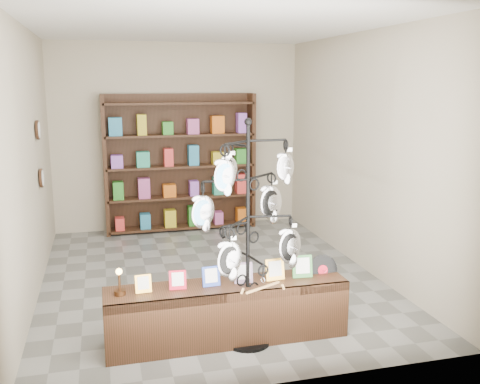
# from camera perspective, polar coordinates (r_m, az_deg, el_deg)

# --- Properties ---
(ground) EXTENTS (5.00, 5.00, 0.00)m
(ground) POSITION_cam_1_polar(r_m,az_deg,el_deg) (6.75, -3.26, -9.00)
(ground) COLOR slate
(ground) RESTS_ON ground
(room_envelope) EXTENTS (5.00, 5.00, 5.00)m
(room_envelope) POSITION_cam_1_polar(r_m,az_deg,el_deg) (6.34, -3.46, 6.86)
(room_envelope) COLOR #B0A28E
(room_envelope) RESTS_ON ground
(display_tree) EXTENTS (1.13, 1.13, 2.08)m
(display_tree) POSITION_cam_1_polar(r_m,az_deg,el_deg) (4.74, 0.86, -2.72)
(display_tree) COLOR black
(display_tree) RESTS_ON ground
(front_shelf) EXTENTS (2.24, 0.46, 0.79)m
(front_shelf) POSITION_cam_1_polar(r_m,az_deg,el_deg) (5.10, -1.34, -12.66)
(front_shelf) COLOR black
(front_shelf) RESTS_ON ground
(back_shelving) EXTENTS (2.42, 0.36, 2.20)m
(back_shelving) POSITION_cam_1_polar(r_m,az_deg,el_deg) (8.68, -6.36, 2.64)
(back_shelving) COLOR black
(back_shelving) RESTS_ON ground
(wall_clocks) EXTENTS (0.03, 0.24, 0.84)m
(wall_clocks) POSITION_cam_1_polar(r_m,az_deg,el_deg) (7.09, -20.60, 3.79)
(wall_clocks) COLOR black
(wall_clocks) RESTS_ON ground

